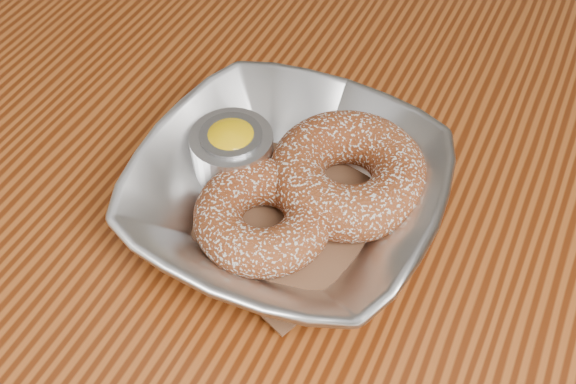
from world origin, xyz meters
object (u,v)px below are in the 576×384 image
at_px(serving_bowl, 288,195).
at_px(ramekin, 232,152).
at_px(donut_back, 348,174).
at_px(donut_front, 263,216).
at_px(table, 252,226).

bearing_deg(serving_bowl, ramekin, 163.48).
xyz_separation_m(serving_bowl, donut_back, (0.03, 0.03, 0.00)).
bearing_deg(donut_back, donut_front, -122.79).
height_order(donut_back, ramekin, ramekin).
height_order(table, donut_front, donut_front).
distance_m(serving_bowl, donut_back, 0.05).
bearing_deg(donut_front, donut_back, 57.21).
distance_m(table, donut_front, 0.15).
xyz_separation_m(donut_front, ramekin, (-0.05, 0.04, 0.00)).
relative_size(table, donut_front, 12.31).
relative_size(table, serving_bowl, 5.56).
xyz_separation_m(table, serving_bowl, (0.06, -0.05, 0.13)).
distance_m(table, donut_back, 0.16).
bearing_deg(donut_back, serving_bowl, -132.53).
height_order(table, ramekin, ramekin).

